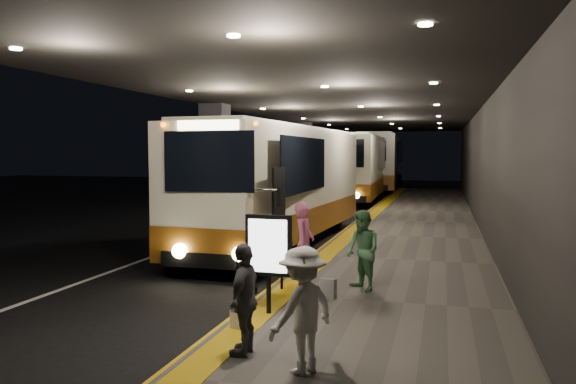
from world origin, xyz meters
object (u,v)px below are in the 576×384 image
Objects in this scene: passenger_waiting_grey at (245,299)px; info_sign at (268,248)px; coach_second at (359,170)px; passenger_boarding at (304,244)px; stanchion_post at (282,262)px; coach_main at (282,190)px; coach_third at (379,164)px; passenger_waiting_white at (302,310)px; bag_polka at (328,289)px; passenger_waiting_green at (363,251)px; bag_plain at (238,320)px.

passenger_waiting_grey is 0.90× the size of info_sign.
passenger_boarding is (2.11, -22.16, -0.80)m from coach_second.
passenger_boarding reaches higher than stanchion_post.
coach_main is 6.47m from stanchion_post.
info_sign is at bearing -72.10° from coach_main.
stanchion_post is at bearing -90.22° from coach_third.
passenger_boarding is 1.01× the size of info_sign.
passenger_waiting_white reaches higher than passenger_waiting_grey.
passenger_boarding is at bearing 89.55° from info_sign.
passenger_boarding is 4.62× the size of bag_polka.
bag_polka is at bearing -22.37° from stanchion_post.
coach_third is at bearing 93.01° from coach_main.
passenger_waiting_white is 1.40× the size of stanchion_post.
bag_polka is at bearing -88.48° from coach_third.
info_sign is 1.76m from stanchion_post.
coach_third reaches higher than bag_polka.
passenger_boarding is 4.03m from passenger_waiting_grey.
coach_third is 8.35× the size of passenger_waiting_green.
passenger_waiting_grey is at bearing -56.14° from passenger_waiting_green.
info_sign is at bearing -121.27° from bag_polka.
coach_second is 0.91× the size of coach_third.
bag_polka is at bearing -84.72° from coach_second.
coach_third is at bearing 144.52° from passenger_waiting_green.
coach_second is (-0.01, 16.54, 0.10)m from coach_main.
passenger_waiting_green is 1.01× the size of passenger_waiting_white.
passenger_waiting_green is at bearing 55.43° from bag_polka.
coach_second is 25.34m from bag_plain.
coach_main is at bearing -131.68° from passenger_waiting_white.
coach_third is 31.78m from stanchion_post.
bag_polka is at bearing -75.83° from passenger_waiting_green.
passenger_waiting_grey is 1.90m from info_sign.
passenger_waiting_green is at bearing 12.78° from stanchion_post.
coach_main is 7.25m from bag_polka.
info_sign reaches higher than stanchion_post.
passenger_boarding is at bearing -89.58° from coach_third.
coach_main reaches higher than passenger_waiting_white.
coach_main is 10.28× the size of stanchion_post.
passenger_boarding is 1.08× the size of passenger_waiting_white.
coach_second reaches higher than coach_main.
passenger_boarding is 3.15m from bag_plain.
passenger_waiting_grey is at bearing -81.84° from stanchion_post.
passenger_waiting_grey is at bearing -73.39° from coach_main.
passenger_boarding is at bearing -177.55° from passenger_waiting_grey.
passenger_waiting_grey is (2.16, -35.21, -1.05)m from coach_third.
stanchion_post is (-0.50, 3.50, -0.19)m from passenger_waiting_grey.
passenger_waiting_white is 1.04× the size of passenger_waiting_grey.
passenger_waiting_green is 1.10m from bag_polka.
coach_second reaches higher than bag_polka.
coach_second is at bearing -175.14° from passenger_waiting_grey.
coach_third reaches higher than info_sign.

